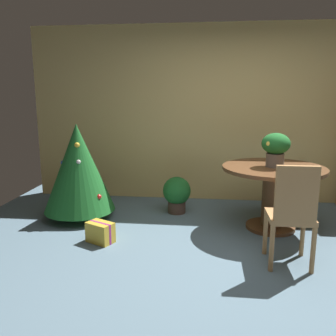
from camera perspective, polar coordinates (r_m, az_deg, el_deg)
ground_plane at (r=3.52m, az=11.56°, el=-15.14°), size 6.60×6.60×0.00m
back_wall_panel at (r=5.35m, az=10.09°, el=8.54°), size 6.00×0.10×2.60m
round_dining_table at (r=4.33m, az=16.67°, el=-2.76°), size 1.20×1.20×0.76m
flower_vase at (r=4.23m, az=17.12°, el=3.33°), size 0.33×0.33×0.39m
wooden_chair_near at (r=3.40m, az=19.56°, el=-6.67°), size 0.41×0.40×0.99m
holiday_tree at (r=4.64m, az=-14.42°, el=0.05°), size 0.91×0.91×1.23m
gift_box_gold at (r=3.96m, az=-10.96°, el=-10.25°), size 0.34×0.29×0.23m
potted_plant at (r=4.78m, az=1.44°, el=-4.09°), size 0.38×0.38×0.50m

